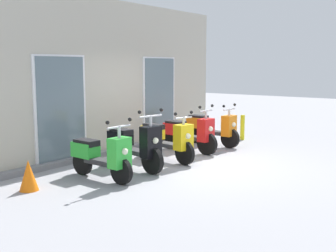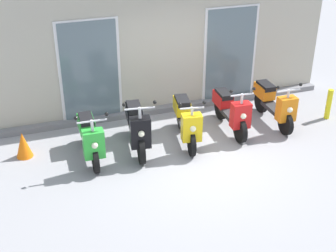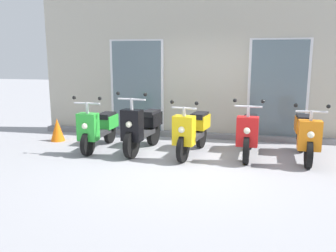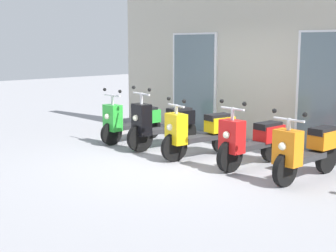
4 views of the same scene
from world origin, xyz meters
name	(u,v)px [view 1 (image 1 of 4)]	position (x,y,z in m)	size (l,w,h in m)	color
ground_plane	(195,165)	(0.00, 0.00, 0.00)	(40.00, 40.00, 0.00)	#939399
storefront_facade	(111,80)	(0.00, 2.42, 1.73)	(8.05, 0.50, 3.59)	#B2AD9E
scooter_green	(101,155)	(-2.00, 0.72, 0.46)	(0.61, 1.53, 1.16)	black
scooter_black	(135,145)	(-1.06, 0.74, 0.50)	(0.63, 1.62, 1.26)	black
scooter_yellow	(167,139)	(-0.04, 0.72, 0.49)	(0.63, 1.63, 1.13)	black
scooter_red	(189,133)	(1.03, 0.86, 0.47)	(0.55, 1.62, 1.17)	black
scooter_orange	(212,127)	(2.07, 0.85, 0.48)	(0.59, 1.63, 1.12)	black
curb_bollard	(242,127)	(3.34, 0.63, 0.35)	(0.12, 0.12, 0.70)	yellow
traffic_cone	(29,175)	(-3.22, 1.18, 0.26)	(0.32, 0.32, 0.52)	orange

